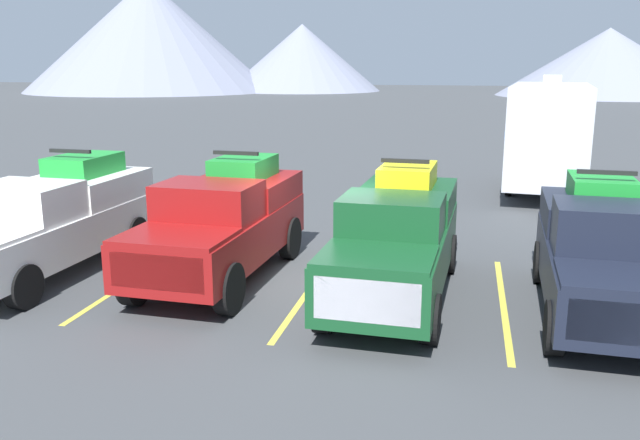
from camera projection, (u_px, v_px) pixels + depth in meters
ground_plane at (315, 282)px, 13.82m from camera, size 240.00×240.00×0.00m
pickup_truck_a at (53, 218)px, 14.42m from camera, size 2.37×5.88×2.54m
pickup_truck_b at (223, 221)px, 13.95m from camera, size 2.37×5.47×2.56m
pickup_truck_c at (397, 237)px, 12.79m from camera, size 2.25×5.76×2.55m
pickup_truck_d at (606, 252)px, 11.79m from camera, size 2.38×5.37×2.50m
lot_stripe_b at (137, 277)px, 14.12m from camera, size 0.12×5.50×0.01m
lot_stripe_c at (309, 289)px, 13.34m from camera, size 0.12×5.50×0.01m
lot_stripe_d at (503, 304)px, 12.56m from camera, size 0.12×5.50×0.01m
camper_trailer_a at (548, 133)px, 22.59m from camera, size 3.17×7.57×3.99m
mountain_ridge at (389, 44)px, 93.66m from camera, size 124.41×37.56×16.51m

